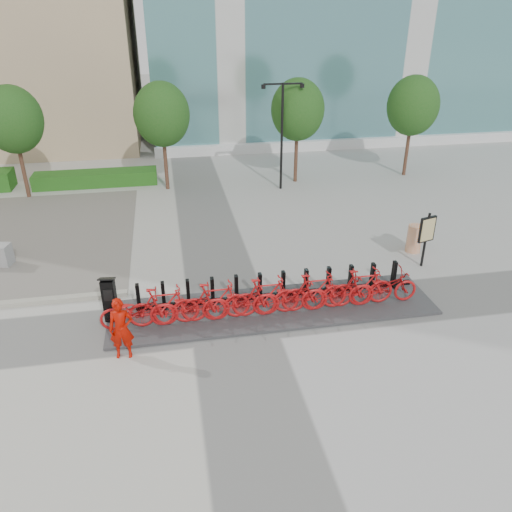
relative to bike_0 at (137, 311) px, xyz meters
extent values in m
plane|color=#9F9F9F|center=(2.60, 0.05, -0.61)|extent=(120.00, 120.00, 0.00)
cube|color=#26701C|center=(-2.40, 13.25, -0.26)|extent=(6.00, 1.20, 0.70)
cylinder|color=brown|center=(-5.40, 12.05, 0.89)|extent=(0.18, 0.18, 3.00)
ellipsoid|color=#154B12|center=(-5.40, 12.05, 2.99)|extent=(2.60, 2.60, 2.99)
cylinder|color=brown|center=(1.10, 12.05, 0.89)|extent=(0.18, 0.18, 3.00)
ellipsoid|color=#154B12|center=(1.10, 12.05, 2.99)|extent=(2.60, 2.60, 2.99)
cylinder|color=brown|center=(7.60, 12.05, 0.89)|extent=(0.18, 0.18, 3.00)
ellipsoid|color=#154B12|center=(7.60, 12.05, 2.99)|extent=(2.60, 2.60, 2.99)
cylinder|color=brown|center=(13.60, 12.05, 0.89)|extent=(0.18, 0.18, 3.00)
ellipsoid|color=#154B12|center=(13.60, 12.05, 2.99)|extent=(2.60, 2.60, 2.99)
cylinder|color=black|center=(6.60, 11.05, 1.89)|extent=(0.12, 0.12, 5.00)
cube|color=black|center=(6.15, 11.05, 4.34)|extent=(0.90, 0.08, 0.08)
cube|color=black|center=(7.05, 11.05, 4.34)|extent=(0.90, 0.08, 0.08)
cylinder|color=black|center=(5.70, 11.05, 4.24)|extent=(0.20, 0.20, 0.18)
cylinder|color=black|center=(7.50, 11.05, 4.24)|extent=(0.20, 0.20, 0.18)
cube|color=#3A3A3C|center=(3.90, 0.35, -0.57)|extent=(9.60, 2.40, 0.08)
imported|color=#B11113|center=(0.00, 0.00, 0.00)|extent=(2.02, 0.71, 1.06)
imported|color=#B11113|center=(0.72, 0.00, 0.06)|extent=(1.96, 0.55, 1.18)
imported|color=#B11113|center=(1.44, 0.00, 0.00)|extent=(2.02, 0.71, 1.06)
imported|color=#B11113|center=(2.16, 0.00, 0.06)|extent=(1.96, 0.55, 1.18)
imported|color=#B11113|center=(2.88, 0.00, 0.00)|extent=(2.02, 0.71, 1.06)
imported|color=#B11113|center=(3.60, 0.00, 0.06)|extent=(1.96, 0.55, 1.18)
imported|color=#B11113|center=(4.32, 0.00, 0.00)|extent=(2.02, 0.71, 1.06)
imported|color=#B11113|center=(5.04, 0.00, 0.06)|extent=(1.96, 0.55, 1.18)
imported|color=#B11113|center=(5.76, 0.00, 0.00)|extent=(2.02, 0.71, 1.06)
imported|color=#B11113|center=(6.48, 0.00, 0.06)|extent=(1.96, 0.55, 1.18)
imported|color=#B11113|center=(7.20, 0.00, 0.00)|extent=(2.02, 0.71, 1.06)
cube|color=black|center=(-0.75, 0.53, 0.11)|extent=(0.39, 0.35, 1.28)
cube|color=black|center=(-0.75, 0.53, 0.79)|extent=(0.47, 0.41, 0.16)
cube|color=black|center=(-0.75, 0.37, 0.36)|extent=(0.26, 0.05, 0.36)
imported|color=#A60B00|center=(-0.33, -1.13, 0.23)|extent=(0.63, 0.43, 1.68)
cylinder|color=#E25D10|center=(9.77, 3.24, -0.10)|extent=(0.66, 0.66, 1.02)
cylinder|color=black|center=(9.55, 2.12, 0.37)|extent=(0.09, 0.09, 1.96)
cube|color=black|center=(9.55, 2.12, 0.77)|extent=(0.64, 0.27, 0.89)
cube|color=#D2BE79|center=(9.55, 2.07, 0.77)|extent=(0.53, 0.18, 0.78)
camera|label=1|loc=(1.10, -11.92, 7.45)|focal=35.00mm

